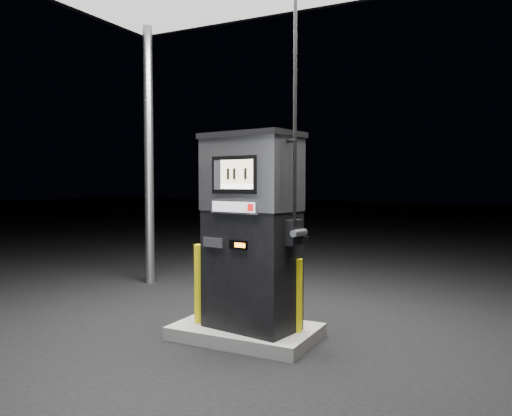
% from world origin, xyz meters
% --- Properties ---
extents(ground, '(80.00, 80.00, 0.00)m').
position_xyz_m(ground, '(0.00, 0.00, 0.00)').
color(ground, black).
rests_on(ground, ground).
extents(pump_island, '(1.60, 1.00, 0.15)m').
position_xyz_m(pump_island, '(0.00, 0.00, 0.07)').
color(pump_island, '#5F5F5B').
rests_on(pump_island, ground).
extents(fuel_dispenser, '(1.25, 0.82, 4.53)m').
position_xyz_m(fuel_dispenser, '(0.11, -0.06, 1.27)').
color(fuel_dispenser, black).
rests_on(fuel_dispenser, pump_island).
extents(bollard_left, '(0.15, 0.15, 0.92)m').
position_xyz_m(bollard_left, '(-0.55, -0.13, 0.61)').
color(bollard_left, '#D6C70B').
rests_on(bollard_left, pump_island).
extents(bollard_right, '(0.11, 0.11, 0.81)m').
position_xyz_m(bollard_right, '(0.62, 0.05, 0.55)').
color(bollard_right, '#D6C70B').
rests_on(bollard_right, pump_island).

